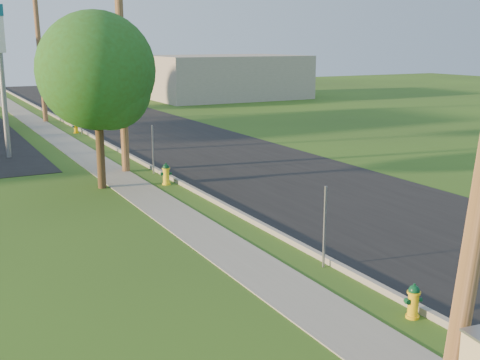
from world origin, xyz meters
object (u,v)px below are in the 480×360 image
Objects in this scene: tree_verge at (100,75)px; utility_pole_mid at (121,50)px; hydrant_mid at (166,174)px; utility_pole_far at (39,49)px; hydrant_far at (76,127)px; hydrant_near at (413,301)px.

utility_pole_mid is at bearing 57.57° from tree_verge.
tree_verge is at bearing 165.91° from hydrant_mid.
utility_pole_mid is 1.03× the size of utility_pole_far.
hydrant_mid is at bearing -78.40° from utility_pole_mid.
utility_pole_mid is at bearing -93.27° from hydrant_far.
tree_verge reaches higher than hydrant_far.
utility_pole_far is at bearing 85.62° from tree_verge.
hydrant_near is 27.62m from hydrant_far.
hydrant_near is (0.79, -15.85, -4.60)m from utility_pole_mid.
tree_verge is (-1.57, -2.47, -0.84)m from utility_pole_mid.
utility_pole_mid is at bearing -90.00° from utility_pole_far.
hydrant_mid reaches higher than hydrant_far.
hydrant_near is 0.92× the size of hydrant_far.
utility_pole_far is 20.54m from tree_verge.
hydrant_far is (0.67, 11.78, -4.57)m from utility_pole_mid.
tree_verge reaches higher than hydrant_mid.
hydrant_mid is 1.07× the size of hydrant_far.
tree_verge is 8.94× the size of hydrant_near.
hydrant_far is at bearing 89.80° from hydrant_mid.
utility_pole_mid is 18.00m from utility_pole_far.
hydrant_mid reaches higher than hydrant_near.
hydrant_near is (2.36, -13.38, -3.76)m from tree_verge.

